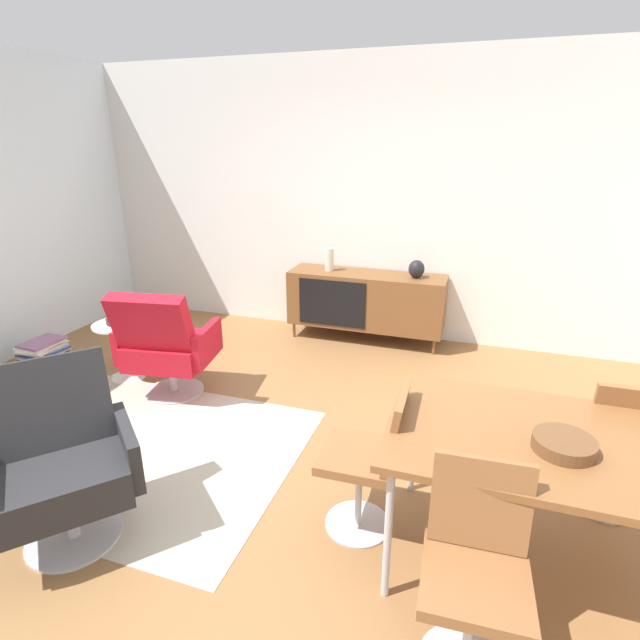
# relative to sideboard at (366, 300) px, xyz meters

# --- Properties ---
(ground_plane) EXTENTS (8.32, 8.32, 0.00)m
(ground_plane) POSITION_rel_sideboard_xyz_m (0.01, -2.30, -0.44)
(ground_plane) COLOR olive
(wall_back) EXTENTS (6.80, 0.12, 2.80)m
(wall_back) POSITION_rel_sideboard_xyz_m (0.01, 0.30, 0.96)
(wall_back) COLOR silver
(wall_back) RESTS_ON ground_plane
(sideboard) EXTENTS (1.60, 0.45, 0.72)m
(sideboard) POSITION_rel_sideboard_xyz_m (0.00, 0.00, 0.00)
(sideboard) COLOR brown
(sideboard) RESTS_ON ground_plane
(vase_cobalt) EXTENTS (0.09, 0.09, 0.24)m
(vase_cobalt) POSITION_rel_sideboard_xyz_m (-0.40, 0.00, 0.40)
(vase_cobalt) COLOR beige
(vase_cobalt) RESTS_ON sideboard
(vase_sculptural_dark) EXTENTS (0.16, 0.16, 0.18)m
(vase_sculptural_dark) POSITION_rel_sideboard_xyz_m (0.50, 0.00, 0.37)
(vase_sculptural_dark) COLOR black
(vase_sculptural_dark) RESTS_ON sideboard
(dining_table) EXTENTS (1.60, 0.90, 0.74)m
(dining_table) POSITION_rel_sideboard_xyz_m (1.56, -2.64, 0.26)
(dining_table) COLOR brown
(dining_table) RESTS_ON ground_plane
(wooden_bowl_on_table) EXTENTS (0.26, 0.26, 0.06)m
(wooden_bowl_on_table) POSITION_rel_sideboard_xyz_m (1.52, -2.72, 0.33)
(wooden_bowl_on_table) COLOR brown
(wooden_bowl_on_table) RESTS_ON dining_table
(dining_chair_front_left) EXTENTS (0.42, 0.44, 0.86)m
(dining_chair_front_left) POSITION_rel_sideboard_xyz_m (1.21, -3.20, 0.03)
(dining_chair_front_left) COLOR brown
(dining_chair_front_left) RESTS_ON ground_plane
(dining_chair_back_right) EXTENTS (0.40, 0.43, 0.86)m
(dining_chair_back_right) POSITION_rel_sideboard_xyz_m (1.91, -2.08, 0.03)
(dining_chair_back_right) COLOR brown
(dining_chair_back_right) RESTS_ON ground_plane
(dining_chair_near_window) EXTENTS (0.44, 0.41, 0.86)m
(dining_chair_near_window) POSITION_rel_sideboard_xyz_m (0.67, -2.63, 0.03)
(dining_chair_near_window) COLOR brown
(dining_chair_near_window) RESTS_ON ground_plane
(lounge_chair_red) EXTENTS (0.79, 0.75, 0.95)m
(lounge_chair_red) POSITION_rel_sideboard_xyz_m (-1.23, -1.72, 0.03)
(lounge_chair_red) COLOR red
(lounge_chair_red) RESTS_ON ground_plane
(armchair_black_shell) EXTENTS (0.91, 0.91, 0.95)m
(armchair_black_shell) POSITION_rel_sideboard_xyz_m (-0.85, -3.17, 0.03)
(armchair_black_shell) COLOR #262628
(armchair_black_shell) RESTS_ON ground_plane
(side_table_round) EXTENTS (0.44, 0.44, 0.52)m
(side_table_round) POSITION_rel_sideboard_xyz_m (-1.80, -1.56, -0.12)
(side_table_round) COLOR white
(side_table_round) RESTS_ON ground_plane
(fruit_bowl) EXTENTS (0.20, 0.20, 0.11)m
(fruit_bowl) POSITION_rel_sideboard_xyz_m (-1.80, -1.56, 0.12)
(fruit_bowl) COLOR #262628
(fruit_bowl) RESTS_ON side_table_round
(magazine_stack) EXTENTS (0.33, 0.41, 0.24)m
(magazine_stack) POSITION_rel_sideboard_xyz_m (-2.70, -1.59, -0.32)
(magazine_stack) COLOR #262626
(magazine_stack) RESTS_ON ground_plane
(area_rug) EXTENTS (2.20, 1.70, 0.01)m
(area_rug) POSITION_rel_sideboard_xyz_m (-1.02, -2.43, -0.44)
(area_rug) COLOR #B7AD99
(area_rug) RESTS_ON ground_plane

